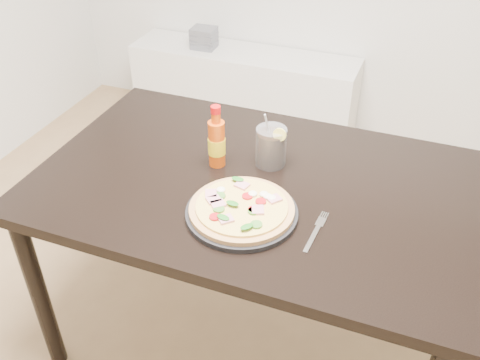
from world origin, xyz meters
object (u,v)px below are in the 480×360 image
(media_console, at_px, (243,90))
(plate, at_px, (242,213))
(pizza, at_px, (242,208))
(dining_table, at_px, (253,200))
(hot_sauce_bottle, at_px, (217,142))
(cola_cup, at_px, (271,147))
(fork, at_px, (316,230))

(media_console, bearing_deg, plate, -69.45)
(pizza, bearing_deg, dining_table, 98.93)
(plate, height_order, media_console, plate)
(hot_sauce_bottle, relative_size, media_console, 0.16)
(dining_table, height_order, hot_sauce_bottle, hot_sauce_bottle)
(dining_table, bearing_deg, pizza, -81.07)
(hot_sauce_bottle, xyz_separation_m, media_console, (-0.47, 1.50, -0.59))
(cola_cup, relative_size, fork, 1.02)
(pizza, height_order, fork, pizza)
(plate, bearing_deg, pizza, 109.00)
(dining_table, distance_m, pizza, 0.21)
(dining_table, bearing_deg, plate, -81.01)
(plate, distance_m, cola_cup, 0.30)
(pizza, xyz_separation_m, media_console, (-0.65, 1.72, -0.53))
(pizza, height_order, hot_sauce_bottle, hot_sauce_bottle)
(plate, height_order, pizza, pizza)
(hot_sauce_bottle, bearing_deg, fork, -28.21)
(pizza, distance_m, hot_sauce_bottle, 0.29)
(plate, relative_size, hot_sauce_bottle, 1.53)
(pizza, relative_size, media_console, 0.22)
(fork, xyz_separation_m, media_console, (-0.87, 1.71, -0.50))
(pizza, distance_m, media_console, 1.91)
(dining_table, relative_size, fork, 7.42)
(hot_sauce_bottle, height_order, cola_cup, hot_sauce_bottle)
(plate, bearing_deg, cola_cup, 91.47)
(dining_table, distance_m, hot_sauce_bottle, 0.23)
(cola_cup, relative_size, media_console, 0.14)
(dining_table, bearing_deg, cola_cup, 79.23)
(dining_table, xyz_separation_m, hot_sauce_bottle, (-0.14, 0.04, 0.17))
(pizza, height_order, media_console, pizza)
(dining_table, xyz_separation_m, plate, (0.03, -0.18, 0.09))
(fork, bearing_deg, plate, -174.15)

